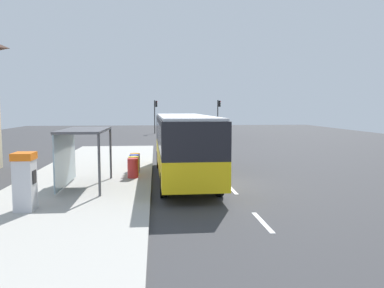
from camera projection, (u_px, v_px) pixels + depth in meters
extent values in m
cube|color=#38383A|center=(193.00, 151.00, 31.97)|extent=(56.00, 92.00, 0.04)
cube|color=#ADAAA3|center=(90.00, 177.00, 19.47)|extent=(6.20, 30.00, 0.18)
cube|color=silver|center=(263.00, 222.00, 12.17)|extent=(0.16, 2.20, 0.01)
cube|color=silver|center=(232.00, 189.00, 17.13)|extent=(0.16, 2.20, 0.01)
cube|color=silver|center=(215.00, 171.00, 22.08)|extent=(0.16, 2.20, 0.01)
cube|color=silver|center=(204.00, 159.00, 27.04)|extent=(0.16, 2.20, 0.01)
cube|color=silver|center=(196.00, 151.00, 31.99)|extent=(0.16, 2.20, 0.01)
cube|color=silver|center=(191.00, 145.00, 36.95)|extent=(0.16, 2.20, 0.01)
cube|color=silver|center=(187.00, 141.00, 41.91)|extent=(0.16, 2.20, 0.01)
cube|color=silver|center=(183.00, 137.00, 46.86)|extent=(0.16, 2.20, 0.01)
cube|color=yellow|center=(184.00, 158.00, 19.26)|extent=(2.65, 11.03, 1.15)
cube|color=black|center=(184.00, 132.00, 19.14)|extent=(2.65, 11.03, 1.45)
cube|color=silver|center=(184.00, 117.00, 19.07)|extent=(2.52, 10.81, 0.12)
cube|color=black|center=(176.00, 128.00, 24.54)|extent=(2.30, 0.15, 1.22)
cube|color=black|center=(159.00, 135.00, 18.52)|extent=(0.20, 8.58, 1.10)
cylinder|color=black|center=(159.00, 160.00, 23.06)|extent=(0.29, 1.00, 1.00)
cylinder|color=black|center=(197.00, 159.00, 23.30)|extent=(0.29, 1.00, 1.00)
cylinder|color=black|center=(164.00, 185.00, 15.53)|extent=(0.29, 1.00, 1.00)
cylinder|color=black|center=(219.00, 184.00, 15.78)|extent=(0.29, 1.00, 1.00)
cube|color=black|center=(202.00, 127.00, 43.91)|extent=(2.14, 5.25, 1.96)
cube|color=black|center=(202.00, 124.00, 43.88)|extent=(2.12, 3.17, 0.44)
cylinder|color=black|center=(212.00, 137.00, 42.08)|extent=(0.24, 0.69, 0.68)
cylinder|color=black|center=(196.00, 137.00, 41.96)|extent=(0.24, 0.69, 0.68)
cylinder|color=black|center=(208.00, 135.00, 46.05)|extent=(0.24, 0.69, 0.68)
cylinder|color=black|center=(193.00, 135.00, 45.93)|extent=(0.24, 0.69, 0.68)
cube|color=#A51919|center=(197.00, 130.00, 50.28)|extent=(1.96, 4.46, 0.60)
cube|color=black|center=(197.00, 126.00, 50.42)|extent=(1.67, 2.43, 0.60)
cylinder|color=black|center=(205.00, 133.00, 48.93)|extent=(0.22, 0.65, 0.64)
cylinder|color=black|center=(192.00, 133.00, 48.72)|extent=(0.22, 0.65, 0.64)
cylinder|color=black|center=(202.00, 132.00, 51.90)|extent=(0.22, 0.65, 0.64)
cylinder|color=black|center=(190.00, 132.00, 51.68)|extent=(0.22, 0.65, 0.64)
cube|color=silver|center=(25.00, 185.00, 12.86)|extent=(0.60, 0.70, 1.70)
cube|color=orange|center=(24.00, 156.00, 12.76)|extent=(0.66, 0.76, 0.24)
cube|color=black|center=(34.00, 177.00, 12.86)|extent=(0.03, 0.36, 0.44)
cylinder|color=red|center=(133.00, 168.00, 18.86)|extent=(0.52, 0.52, 0.95)
cylinder|color=yellow|center=(134.00, 166.00, 19.55)|extent=(0.52, 0.52, 0.95)
cylinder|color=blue|center=(134.00, 164.00, 20.25)|extent=(0.52, 0.52, 0.95)
cylinder|color=orange|center=(135.00, 162.00, 20.94)|extent=(0.52, 0.52, 0.95)
cylinder|color=#2D2D2D|center=(218.00, 117.00, 52.96)|extent=(0.14, 0.14, 4.58)
cube|color=black|center=(219.00, 104.00, 52.81)|extent=(0.24, 0.28, 0.84)
sphere|color=red|center=(220.00, 102.00, 52.79)|extent=(0.16, 0.16, 0.16)
sphere|color=#3C2C03|center=(220.00, 104.00, 52.82)|extent=(0.16, 0.16, 0.16)
sphere|color=black|center=(220.00, 106.00, 52.84)|extent=(0.16, 0.16, 0.16)
cylinder|color=#2D2D2D|center=(155.00, 117.00, 52.95)|extent=(0.14, 0.14, 4.56)
cube|color=black|center=(156.00, 104.00, 52.80)|extent=(0.24, 0.28, 0.84)
sphere|color=red|center=(157.00, 102.00, 52.78)|extent=(0.16, 0.16, 0.16)
sphere|color=#3C2C03|center=(157.00, 104.00, 52.81)|extent=(0.16, 0.16, 0.16)
sphere|color=black|center=(157.00, 106.00, 52.84)|extent=(0.16, 0.16, 0.16)
cube|color=#4C4C51|center=(85.00, 130.00, 16.56)|extent=(1.80, 4.00, 0.10)
cube|color=#8CA5B2|center=(65.00, 158.00, 16.60)|extent=(0.06, 3.80, 2.30)
cylinder|color=#4C4C51|center=(99.00, 165.00, 14.87)|extent=(0.10, 0.10, 2.44)
cylinder|color=#4C4C51|center=(111.00, 153.00, 18.64)|extent=(0.10, 0.10, 2.44)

